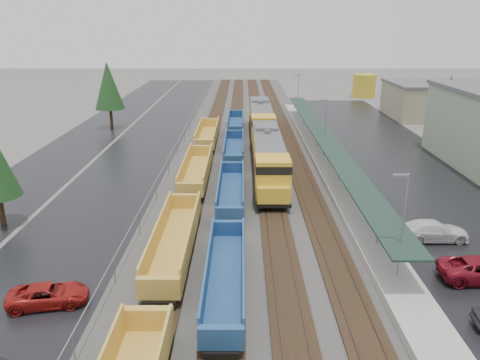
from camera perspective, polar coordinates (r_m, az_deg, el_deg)
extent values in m
cube|color=#302D2B|center=(69.86, 1.02, 4.62)|extent=(20.00, 160.00, 0.08)
cube|color=black|center=(70.01, -3.91, 4.71)|extent=(2.60, 160.00, 0.15)
cube|color=#473326|center=(70.04, -4.50, 4.79)|extent=(0.08, 160.00, 0.07)
cube|color=#473326|center=(69.93, -3.32, 4.80)|extent=(0.08, 160.00, 0.07)
cube|color=black|center=(69.83, -0.62, 4.71)|extent=(2.60, 160.00, 0.15)
cube|color=#473326|center=(69.82, -1.21, 4.80)|extent=(0.08, 160.00, 0.07)
cube|color=#473326|center=(69.80, -0.03, 4.80)|extent=(0.08, 160.00, 0.07)
cube|color=black|center=(69.89, 2.67, 4.70)|extent=(2.60, 160.00, 0.15)
cube|color=#473326|center=(69.83, 2.08, 4.79)|extent=(0.08, 160.00, 0.07)
cube|color=#473326|center=(69.89, 3.26, 4.79)|extent=(0.08, 160.00, 0.07)
cube|color=black|center=(70.17, 5.95, 4.68)|extent=(2.60, 160.00, 0.15)
cube|color=#473326|center=(70.07, 5.36, 4.77)|extent=(0.08, 160.00, 0.07)
cube|color=#473326|center=(70.21, 6.54, 4.76)|extent=(0.08, 160.00, 0.07)
cube|color=black|center=(71.26, -11.16, 4.52)|extent=(10.00, 160.00, 0.02)
cube|color=black|center=(73.89, -18.81, 4.37)|extent=(9.00, 160.00, 0.02)
cube|color=black|center=(63.41, 18.59, 2.15)|extent=(16.00, 100.00, 0.02)
cube|color=#9E9B93|center=(61.01, 10.11, 2.55)|extent=(3.00, 80.00, 0.70)
cylinder|color=gray|center=(37.53, 16.45, -5.78)|extent=(0.16, 0.16, 2.40)
cylinder|color=gray|center=(51.16, 12.02, 1.12)|extent=(0.16, 0.16, 2.40)
cylinder|color=gray|center=(65.39, 9.47, 5.07)|extent=(0.16, 0.16, 2.40)
cylinder|color=gray|center=(79.90, 7.83, 7.59)|extent=(0.16, 0.16, 2.40)
cylinder|color=gray|center=(94.57, 6.69, 9.34)|extent=(0.16, 0.16, 2.40)
cube|color=#1A3026|center=(60.30, 10.26, 5.16)|extent=(2.60, 65.00, 0.15)
cylinder|color=gray|center=(32.36, 19.14, -6.00)|extent=(0.12, 0.12, 8.00)
cube|color=gray|center=(30.85, 19.02, 0.58)|extent=(1.00, 0.15, 0.12)
cylinder|color=gray|center=(60.12, 10.30, 5.90)|extent=(0.12, 0.12, 8.00)
cube|color=gray|center=(59.32, 10.04, 9.58)|extent=(1.00, 0.15, 0.12)
cylinder|color=gray|center=(89.34, 7.08, 10.15)|extent=(0.12, 0.12, 8.00)
cube|color=gray|center=(88.80, 6.85, 12.64)|extent=(1.00, 0.15, 0.12)
cylinder|color=gray|center=(26.79, -19.58, -19.06)|extent=(0.08, 0.08, 2.00)
cylinder|color=gray|center=(33.14, -15.04, -10.78)|extent=(0.08, 0.08, 2.00)
cylinder|color=gray|center=(40.09, -12.16, -5.22)|extent=(0.08, 0.08, 2.00)
cylinder|color=gray|center=(47.37, -10.18, -1.33)|extent=(0.08, 0.08, 2.00)
cylinder|color=gray|center=(54.85, -8.74, 1.52)|extent=(0.08, 0.08, 2.00)
cylinder|color=gray|center=(62.46, -7.65, 3.67)|extent=(0.08, 0.08, 2.00)
cylinder|color=gray|center=(70.15, -6.79, 5.36)|extent=(0.08, 0.08, 2.00)
cylinder|color=gray|center=(77.91, -6.10, 6.71)|extent=(0.08, 0.08, 2.00)
cylinder|color=gray|center=(85.71, -5.53, 7.81)|extent=(0.08, 0.08, 2.00)
cylinder|color=gray|center=(93.55, -5.05, 8.73)|extent=(0.08, 0.08, 2.00)
cylinder|color=gray|center=(101.41, -4.65, 9.51)|extent=(0.08, 0.08, 2.00)
cylinder|color=gray|center=(109.29, -4.30, 10.17)|extent=(0.08, 0.08, 2.00)
cylinder|color=gray|center=(117.19, -4.00, 10.74)|extent=(0.08, 0.08, 2.00)
cylinder|color=gray|center=(125.10, -3.73, 11.25)|extent=(0.08, 0.08, 2.00)
cylinder|color=gray|center=(133.02, -3.50, 11.69)|extent=(0.08, 0.08, 2.00)
cylinder|color=gray|center=(140.95, -3.29, 12.08)|extent=(0.08, 0.08, 2.00)
cube|color=gray|center=(69.93, -6.82, 6.15)|extent=(0.05, 160.00, 0.05)
cube|color=gray|center=(96.24, 23.12, 8.82)|extent=(18.00, 14.00, 6.00)
cube|color=#59595B|center=(95.83, 23.37, 10.72)|extent=(18.36, 14.28, 0.50)
ellipsoid|color=#475240|center=(210.49, -7.90, 13.81)|extent=(154.00, 110.00, 19.80)
ellipsoid|color=#475240|center=(222.24, 11.22, 13.88)|extent=(196.00, 140.00, 25.20)
ellipsoid|color=#475240|center=(253.92, 26.90, 12.84)|extent=(168.00, 120.00, 21.60)
cylinder|color=#332316|center=(45.98, -27.08, -3.32)|extent=(0.50, 0.50, 2.70)
cylinder|color=#332316|center=(82.29, -15.42, 7.24)|extent=(0.50, 0.50, 3.30)
cone|color=black|center=(81.45, -15.76, 11.03)|extent=(4.84, 4.84, 7.70)
cylinder|color=#332316|center=(73.49, 23.53, 4.94)|extent=(0.50, 0.50, 3.00)
cone|color=black|center=(72.61, 24.04, 8.77)|extent=(4.40, 4.40, 7.00)
cube|color=black|center=(53.52, 3.39, 1.17)|extent=(3.30, 21.97, 0.44)
cube|color=gold|center=(54.05, 3.37, 3.40)|extent=(3.08, 17.58, 3.30)
cube|color=gold|center=(44.74, 4.00, 0.43)|extent=(3.30, 3.52, 3.73)
cube|color=black|center=(44.41, 4.03, 1.78)|extent=(3.35, 3.57, 0.77)
cube|color=gold|center=(43.24, 4.13, -1.77)|extent=(3.08, 1.10, 1.54)
cube|color=#59595B|center=(53.62, 3.40, 5.22)|extent=(3.13, 17.58, 0.38)
cube|color=maroon|center=(54.35, 1.70, 2.07)|extent=(0.04, 17.58, 0.38)
cube|color=maroon|center=(54.52, 4.98, 2.06)|extent=(0.04, 17.58, 0.38)
cube|color=black|center=(53.65, 3.38, 0.72)|extent=(2.42, 6.59, 0.66)
cube|color=black|center=(46.37, 3.87, -2.07)|extent=(2.64, 4.39, 0.55)
cube|color=black|center=(60.98, 3.01, 3.03)|extent=(2.64, 4.39, 0.55)
cylinder|color=#59595B|center=(54.61, 3.35, 5.82)|extent=(0.77, 0.77, 0.55)
cube|color=#59595B|center=(57.84, 3.18, 6.49)|extent=(2.64, 4.39, 0.55)
cube|color=black|center=(73.81, 2.55, 6.05)|extent=(3.30, 21.97, 0.44)
cube|color=gold|center=(74.50, 2.54, 7.64)|extent=(3.08, 17.58, 3.30)
cube|color=gold|center=(65.00, 2.86, 6.21)|extent=(3.30, 3.52, 3.73)
cube|color=black|center=(64.77, 2.88, 7.16)|extent=(3.35, 3.57, 0.77)
cube|color=gold|center=(63.32, 2.92, 4.85)|extent=(3.08, 1.10, 1.54)
cube|color=#59595B|center=(74.19, 2.56, 8.97)|extent=(3.13, 17.58, 0.38)
cube|color=maroon|center=(74.72, 1.32, 6.65)|extent=(0.04, 17.58, 0.38)
cube|color=maroon|center=(74.84, 3.73, 6.64)|extent=(0.04, 17.58, 0.38)
cube|color=black|center=(73.90, 2.54, 5.72)|extent=(2.42, 6.59, 0.66)
cube|color=black|center=(66.41, 2.79, 4.33)|extent=(2.64, 4.39, 0.55)
cube|color=black|center=(81.39, 2.34, 7.00)|extent=(2.64, 4.39, 0.55)
cylinder|color=#59595B|center=(75.22, 2.53, 9.36)|extent=(0.77, 0.77, 0.55)
cube|color=#59595B|center=(78.48, 2.44, 9.70)|extent=(2.64, 4.39, 0.55)
cube|color=gold|center=(27.01, -11.07, -16.34)|extent=(2.68, 0.52, 1.44)
cube|color=black|center=(27.04, -11.23, -19.00)|extent=(2.06, 2.27, 0.52)
cube|color=gold|center=(36.23, -7.89, -7.87)|extent=(2.68, 14.04, 0.26)
cube|color=gold|center=(36.03, -10.00, -6.50)|extent=(0.15, 14.04, 1.86)
cube|color=gold|center=(35.66, -5.89, -6.57)|extent=(0.15, 14.04, 1.86)
cube|color=gold|center=(29.63, -9.89, -12.82)|extent=(2.68, 0.52, 1.44)
cube|color=gold|center=(42.49, -6.62, -2.66)|extent=(2.68, 0.52, 1.44)
cube|color=black|center=(30.78, -9.55, -13.77)|extent=(2.06, 2.27, 0.52)
cube|color=black|center=(42.21, -6.68, -4.32)|extent=(2.06, 2.27, 0.52)
cube|color=gold|center=(52.50, -5.29, 0.73)|extent=(2.68, 14.04, 0.26)
cube|color=gold|center=(52.37, -6.73, 1.69)|extent=(0.15, 14.04, 1.86)
cube|color=gold|center=(52.12, -3.91, 1.70)|extent=(0.15, 14.04, 1.86)
cube|color=gold|center=(45.47, -6.16, -1.20)|extent=(2.68, 0.52, 1.44)
cube|color=gold|center=(59.21, -4.67, 3.54)|extent=(2.68, 0.52, 1.44)
cube|color=black|center=(46.50, -6.02, -2.10)|extent=(2.06, 2.27, 0.52)
cube|color=black|center=(58.79, -4.70, 2.38)|extent=(2.06, 2.27, 0.52)
cube|color=gold|center=(69.46, -3.94, 5.20)|extent=(2.68, 14.04, 0.26)
cube|color=gold|center=(69.36, -5.03, 5.94)|extent=(0.15, 14.04, 1.86)
cube|color=gold|center=(69.17, -2.89, 5.95)|extent=(0.15, 14.04, 1.86)
cube|color=gold|center=(62.29, -4.42, 4.30)|extent=(2.68, 0.52, 1.44)
cube|color=gold|center=(76.34, -3.57, 6.98)|extent=(2.68, 0.52, 1.44)
cube|color=black|center=(63.25, -4.35, 3.56)|extent=(2.06, 2.27, 0.52)
cube|color=black|center=(75.85, -3.59, 6.11)|extent=(2.06, 2.27, 0.52)
cube|color=navy|center=(31.48, -1.77, -12.14)|extent=(2.43, 13.15, 0.23)
cube|color=navy|center=(31.12, -3.98, -10.78)|extent=(0.14, 13.15, 1.68)
cube|color=navy|center=(31.04, 0.41, -10.82)|extent=(0.14, 13.15, 1.68)
cube|color=navy|center=(25.51, -2.33, -18.65)|extent=(2.43, 0.47, 1.31)
cube|color=navy|center=(37.18, -1.42, -5.94)|extent=(2.43, 0.47, 1.31)
cube|color=black|center=(26.60, -2.24, -19.40)|extent=(1.87, 2.06, 0.47)
cube|color=black|center=(36.99, -1.44, -7.68)|extent=(1.87, 2.06, 0.47)
cube|color=navy|center=(46.36, -1.08, -1.71)|extent=(2.43, 13.15, 0.23)
cube|color=navy|center=(46.12, -2.54, -0.73)|extent=(0.14, 13.15, 1.68)
cube|color=navy|center=(46.06, 0.37, -0.73)|extent=(0.14, 13.15, 1.68)
cube|color=navy|center=(39.83, -1.30, -4.21)|extent=(2.43, 0.47, 1.31)
cube|color=navy|center=(52.56, -0.92, 1.51)|extent=(2.43, 0.47, 1.31)
cube|color=black|center=(40.80, -1.27, -5.06)|extent=(1.87, 2.06, 0.47)
cube|color=black|center=(52.22, -0.92, 0.32)|extent=(1.87, 2.06, 0.47)
cube|color=navy|center=(62.03, -0.73, 3.56)|extent=(2.43, 13.15, 0.23)
cube|color=navy|center=(61.85, -1.82, 4.31)|extent=(0.14, 13.15, 1.68)
cube|color=navy|center=(61.80, 0.35, 4.31)|extent=(0.14, 13.15, 1.68)
cube|color=navy|center=(55.34, -0.86, 2.40)|extent=(2.43, 0.47, 1.31)
cube|color=navy|center=(68.43, -0.64, 5.55)|extent=(2.43, 0.47, 1.31)
cube|color=black|center=(56.23, -0.84, 1.67)|extent=(1.87, 2.06, 0.47)
cube|color=black|center=(68.01, -0.65, 4.66)|extent=(1.87, 2.06, 0.47)
cube|color=navy|center=(78.00, -0.53, 6.69)|extent=(2.43, 13.15, 0.23)
cube|color=navy|center=(77.86, -1.40, 7.29)|extent=(0.14, 13.15, 1.68)
cube|color=navy|center=(77.83, 0.34, 7.29)|extent=(0.14, 13.15, 1.68)
cube|color=navy|center=(71.26, -0.60, 6.08)|extent=(2.43, 0.47, 1.31)
cube|color=navy|center=(84.51, -0.47, 8.07)|extent=(2.43, 0.47, 1.31)
cube|color=black|center=(72.10, -0.59, 5.47)|extent=(1.87, 2.06, 0.47)
cube|color=black|center=(84.04, -0.47, 7.36)|extent=(1.87, 2.06, 0.47)
cylinder|color=gold|center=(117.82, 14.87, 11.06)|extent=(5.39, 5.39, 5.39)
imported|color=maroon|center=(32.55, -22.33, -12.84)|extent=(3.21, 5.27, 1.37)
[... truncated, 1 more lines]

